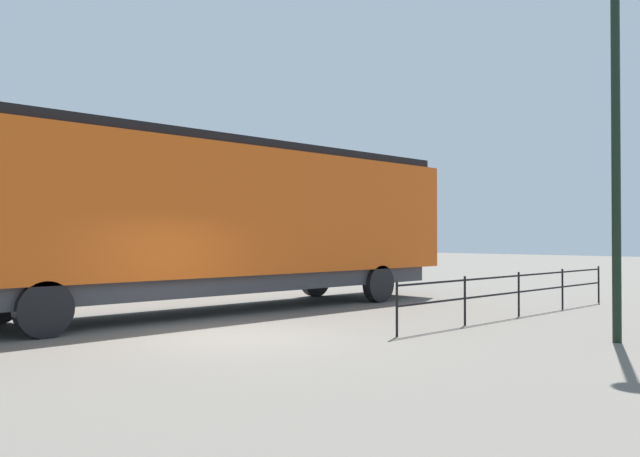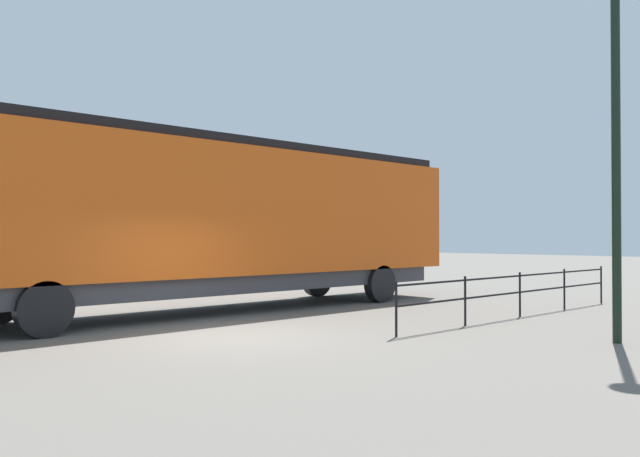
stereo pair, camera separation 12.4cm
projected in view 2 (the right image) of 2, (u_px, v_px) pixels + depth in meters
name	position (u px, v px, depth m)	size (l,w,h in m)	color
ground_plane	(232.00, 337.00, 12.44)	(120.00, 120.00, 0.00)	#666059
locomotive	(232.00, 217.00, 17.12)	(3.04, 15.35, 4.44)	#D15114
lamp_post	(615.00, 62.00, 11.84)	(0.57, 0.57, 7.12)	black
platform_fence	(520.00, 287.00, 15.70)	(0.05, 9.47, 1.08)	black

